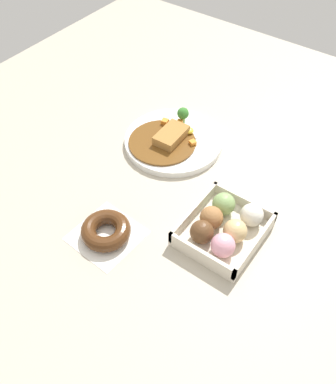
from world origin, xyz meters
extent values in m
plane|color=#B2A893|center=(0.00, 0.00, 0.00)|extent=(1.60, 1.60, 0.00)
cylinder|color=white|center=(-0.10, -0.09, 0.01)|extent=(0.27, 0.27, 0.02)
cylinder|color=brown|center=(-0.07, -0.10, 0.02)|extent=(0.18, 0.18, 0.01)
cube|color=#A87538|center=(-0.09, -0.09, 0.04)|extent=(0.10, 0.06, 0.02)
cylinder|color=white|center=(-0.14, -0.06, 0.02)|extent=(0.06, 0.06, 0.00)
ellipsoid|color=yellow|center=(-0.14, -0.06, 0.03)|extent=(0.02, 0.02, 0.01)
cylinder|color=#8CB766|center=(-0.18, -0.11, 0.03)|extent=(0.01, 0.01, 0.02)
sphere|color=#387A2D|center=(-0.18, -0.11, 0.05)|extent=(0.03, 0.03, 0.03)
cube|color=orange|center=(-0.11, -0.03, 0.03)|extent=(0.02, 0.02, 0.02)
cube|color=orange|center=(-0.15, -0.11, 0.02)|extent=(0.02, 0.02, 0.01)
cube|color=orange|center=(-0.14, -0.14, 0.03)|extent=(0.02, 0.02, 0.02)
cube|color=orange|center=(-0.16, -0.11, 0.03)|extent=(0.02, 0.02, 0.01)
cube|color=beige|center=(0.08, 0.18, 0.01)|extent=(0.19, 0.17, 0.01)
cube|color=beige|center=(-0.01, 0.18, 0.03)|extent=(0.01, 0.17, 0.03)
cube|color=beige|center=(0.17, 0.18, 0.03)|extent=(0.01, 0.17, 0.03)
cube|color=beige|center=(0.08, 0.10, 0.03)|extent=(0.19, 0.01, 0.03)
cube|color=beige|center=(0.08, 0.26, 0.03)|extent=(0.19, 0.01, 0.03)
sphere|color=#84A860|center=(0.03, 0.15, 0.04)|extent=(0.05, 0.05, 0.05)
sphere|color=#9E6B3D|center=(0.08, 0.15, 0.04)|extent=(0.05, 0.05, 0.05)
sphere|color=brown|center=(0.13, 0.16, 0.04)|extent=(0.05, 0.05, 0.05)
sphere|color=silver|center=(0.02, 0.22, 0.04)|extent=(0.05, 0.05, 0.05)
sphere|color=#DBB77A|center=(0.08, 0.21, 0.04)|extent=(0.05, 0.05, 0.05)
sphere|color=pink|center=(0.13, 0.21, 0.04)|extent=(0.05, 0.05, 0.05)
cube|color=white|center=(0.24, -0.03, 0.00)|extent=(0.15, 0.15, 0.00)
torus|color=#4C2B14|center=(0.24, -0.03, 0.02)|extent=(0.11, 0.11, 0.03)
camera|label=1|loc=(0.61, 0.41, 0.78)|focal=39.40mm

